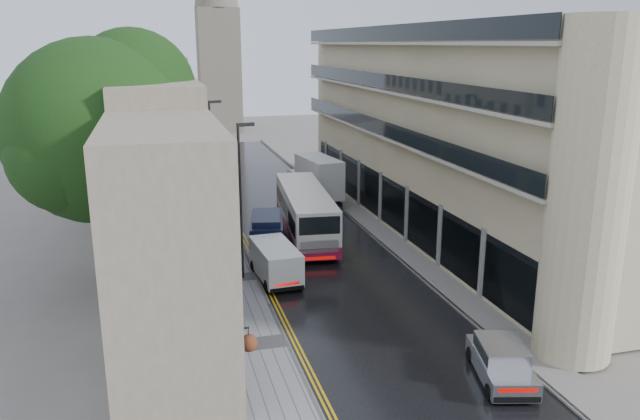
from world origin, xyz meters
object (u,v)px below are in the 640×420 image
white_van (267,274)px  lamp_post_far (212,160)px  tree_far (118,140)px  white_lorry (312,185)px  lamp_post_near (240,203)px  cream_bus (293,228)px  silver_hatchback (491,380)px  tree_near (100,163)px  pedestrian (224,277)px  navy_van (251,240)px

white_van → lamp_post_far: (-1.27, 15.78, 3.44)m
tree_far → white_lorry: size_ratio=1.65×
white_van → lamp_post_near: 4.20m
cream_bus → silver_hatchback: bearing=-74.0°
tree_near → pedestrian: (5.91, -2.95, -5.89)m
silver_hatchback → pedestrian: (-8.50, 12.70, 0.25)m
tree_near → white_van: bearing=-20.9°
cream_bus → silver_hatchback: (3.42, -18.54, -0.87)m
tree_near → cream_bus: 12.53m
pedestrian → lamp_post_near: 4.19m
white_lorry → lamp_post_near: 16.39m
tree_near → lamp_post_far: (6.93, 12.65, -2.44)m
white_van → silver_hatchback: bearing=-67.8°
silver_hatchback → lamp_post_far: size_ratio=0.48×
cream_bus → navy_van: bearing=-159.9°
tree_near → cream_bus: tree_near is taller
silver_hatchback → lamp_post_near: (-7.22, 14.74, 3.68)m
tree_far → cream_bus: size_ratio=1.03×
tree_near → lamp_post_near: 7.65m
lamp_post_far → white_van: bearing=-99.9°
silver_hatchback → white_van: bearing=130.8°
white_lorry → silver_hatchback: size_ratio=1.79×
cream_bus → white_van: cream_bus is taller
lamp_post_near → navy_van: bearing=60.7°
cream_bus → navy_van: (-2.79, -0.73, -0.36)m
silver_hatchback → pedestrian: pedestrian is taller
white_van → lamp_post_far: 16.20m
tree_near → white_van: size_ratio=2.99×
silver_hatchback → navy_van: (-6.21, 17.81, 0.51)m
white_lorry → silver_hatchback: white_lorry is taller
lamp_post_near → pedestrian: bearing=-133.3°
tree_near → silver_hatchback: (14.41, -15.65, -6.14)m
tree_near → pedestrian: 8.85m
tree_far → navy_van: tree_far is taller
navy_van → lamp_post_near: bearing=-97.0°
white_lorry → pedestrian: size_ratio=4.01×
white_van → navy_van: (0.00, 5.29, 0.24)m
lamp_post_far → cream_bus: bearing=-81.9°
pedestrian → silver_hatchback: bearing=146.7°
tree_far → white_van: 18.68m
silver_hatchback → white_lorry: bearing=103.4°
white_lorry → lamp_post_far: (-7.98, -0.68, 2.51)m
white_van → cream_bus: bearing=60.9°
pedestrian → lamp_post_near: lamp_post_near is taller
white_lorry → tree_near: bearing=-145.8°
white_lorry → pedestrian: bearing=-126.5°
pedestrian → white_van: bearing=-161.4°
tree_near → navy_van: (8.20, 2.16, -5.63)m
cream_bus → silver_hatchback: size_ratio=2.89×
tree_near → cream_bus: size_ratio=1.14×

